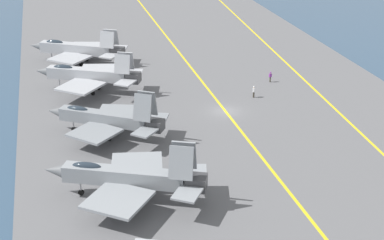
# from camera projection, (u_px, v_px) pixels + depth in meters

# --- Properties ---
(ground_plane) EXTENTS (2000.00, 2000.00, 0.00)m
(ground_plane) POSITION_uv_depth(u_px,v_px,m) (225.00, 114.00, 79.92)
(ground_plane) COLOR #334C66
(carrier_deck) EXTENTS (223.40, 54.59, 0.40)m
(carrier_deck) POSITION_uv_depth(u_px,v_px,m) (225.00, 112.00, 79.84)
(carrier_deck) COLOR slate
(carrier_deck) RESTS_ON ground
(deck_stripe_foul_line) EXTENTS (200.65, 13.47, 0.01)m
(deck_stripe_foul_line) POSITION_uv_depth(u_px,v_px,m) (327.00, 101.00, 83.14)
(deck_stripe_foul_line) COLOR yellow
(deck_stripe_foul_line) RESTS_ON carrier_deck
(deck_stripe_centerline) EXTENTS (201.06, 0.36, 0.01)m
(deck_stripe_centerline) POSITION_uv_depth(u_px,v_px,m) (225.00, 111.00, 79.76)
(deck_stripe_centerline) COLOR yellow
(deck_stripe_centerline) RESTS_ON carrier_deck
(parked_jet_second) EXTENTS (13.23, 16.45, 6.66)m
(parked_jet_second) POSITION_uv_depth(u_px,v_px,m) (128.00, 177.00, 57.82)
(parked_jet_second) COLOR gray
(parked_jet_second) RESTS_ON carrier_deck
(parked_jet_third) EXTENTS (12.55, 14.96, 6.41)m
(parked_jet_third) POSITION_uv_depth(u_px,v_px,m) (107.00, 118.00, 71.42)
(parked_jet_third) COLOR gray
(parked_jet_third) RESTS_ON carrier_deck
(parked_jet_fourth) EXTENTS (13.29, 15.87, 6.28)m
(parked_jet_fourth) POSITION_uv_depth(u_px,v_px,m) (89.00, 75.00, 85.33)
(parked_jet_fourth) COLOR #A8AAAF
(parked_jet_fourth) RESTS_ON carrier_deck
(parked_jet_fifth) EXTENTS (13.01, 16.46, 6.02)m
(parked_jet_fifth) POSITION_uv_depth(u_px,v_px,m) (78.00, 49.00, 97.93)
(parked_jet_fifth) COLOR #A8AAAF
(parked_jet_fifth) RESTS_ON carrier_deck
(crew_white_vest) EXTENTS (0.46, 0.44, 1.74)m
(crew_white_vest) POSITION_uv_depth(u_px,v_px,m) (254.00, 91.00, 84.05)
(crew_white_vest) COLOR #383328
(crew_white_vest) RESTS_ON carrier_deck
(crew_purple_vest) EXTENTS (0.33, 0.42, 1.66)m
(crew_purple_vest) POSITION_uv_depth(u_px,v_px,m) (270.00, 76.00, 89.99)
(crew_purple_vest) COLOR #4C473D
(crew_purple_vest) RESTS_ON carrier_deck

